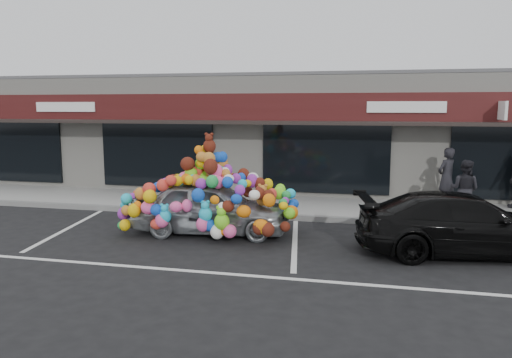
% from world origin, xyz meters
% --- Properties ---
extents(ground, '(90.00, 90.00, 0.00)m').
position_xyz_m(ground, '(0.00, 0.00, 0.00)').
color(ground, black).
rests_on(ground, ground).
extents(shop_building, '(24.00, 7.20, 4.31)m').
position_xyz_m(shop_building, '(0.00, 8.44, 2.16)').
color(shop_building, beige).
rests_on(shop_building, ground).
extents(sidewalk, '(26.00, 3.00, 0.15)m').
position_xyz_m(sidewalk, '(0.00, 4.00, 0.07)').
color(sidewalk, '#9A9994').
rests_on(sidewalk, ground).
extents(kerb, '(26.00, 0.18, 0.16)m').
position_xyz_m(kerb, '(0.00, 2.50, 0.07)').
color(kerb, slate).
rests_on(kerb, ground).
extents(parking_stripe_left, '(0.73, 4.37, 0.01)m').
position_xyz_m(parking_stripe_left, '(-3.20, 0.20, 0.00)').
color(parking_stripe_left, silver).
rests_on(parking_stripe_left, ground).
extents(parking_stripe_mid, '(0.73, 4.37, 0.01)m').
position_xyz_m(parking_stripe_mid, '(2.80, 0.20, 0.00)').
color(parking_stripe_mid, silver).
rests_on(parking_stripe_mid, ground).
extents(lane_line, '(14.00, 0.12, 0.01)m').
position_xyz_m(lane_line, '(2.00, -2.30, 0.00)').
color(lane_line, silver).
rests_on(lane_line, ground).
extents(toy_car, '(2.87, 4.36, 2.45)m').
position_xyz_m(toy_car, '(0.61, 0.58, 0.83)').
color(toy_car, silver).
rests_on(toy_car, ground).
extents(black_sedan, '(2.66, 4.85, 1.33)m').
position_xyz_m(black_sedan, '(6.48, 0.10, 0.67)').
color(black_sedan, black).
rests_on(black_sedan, ground).
extents(pedestrian_a, '(0.77, 0.77, 1.80)m').
position_xyz_m(pedestrian_a, '(6.72, 4.70, 1.05)').
color(pedestrian_a, black).
rests_on(pedestrian_a, sidewalk).
extents(pedestrian_b, '(0.97, 0.90, 1.60)m').
position_xyz_m(pedestrian_b, '(6.98, 3.17, 0.95)').
color(pedestrian_b, black).
rests_on(pedestrian_b, sidewalk).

